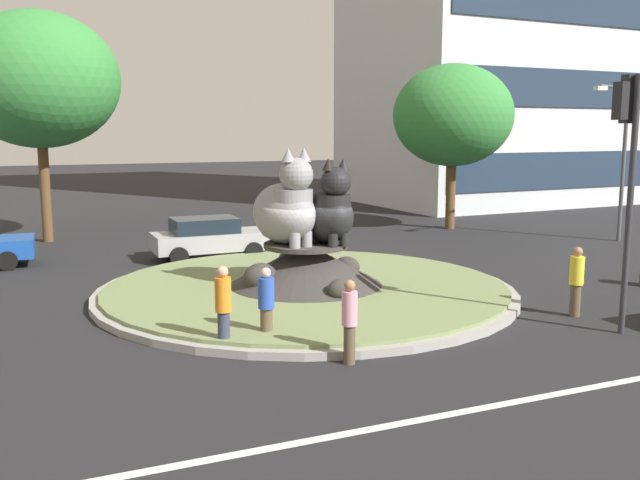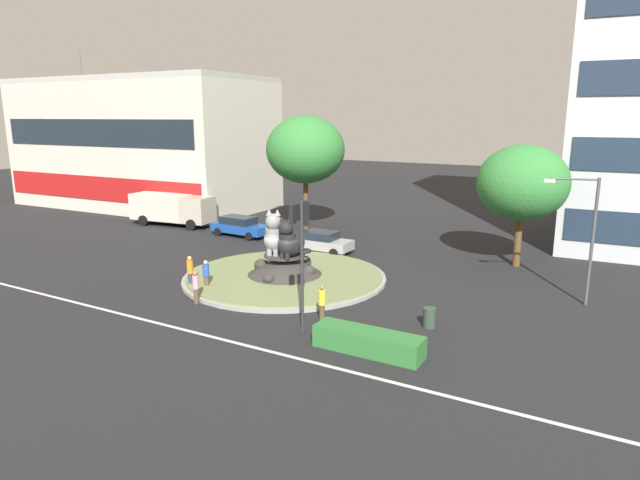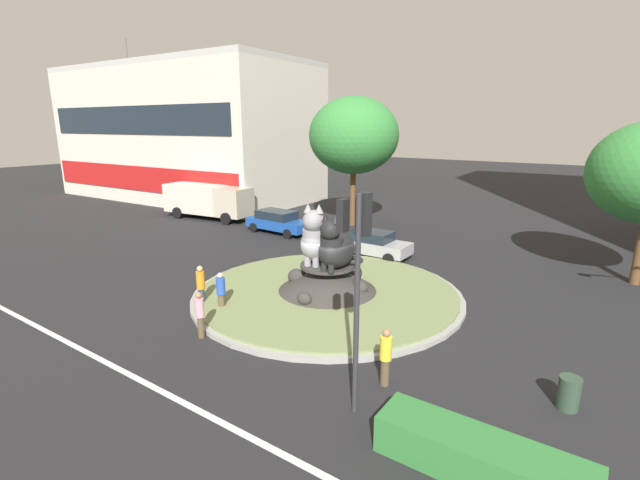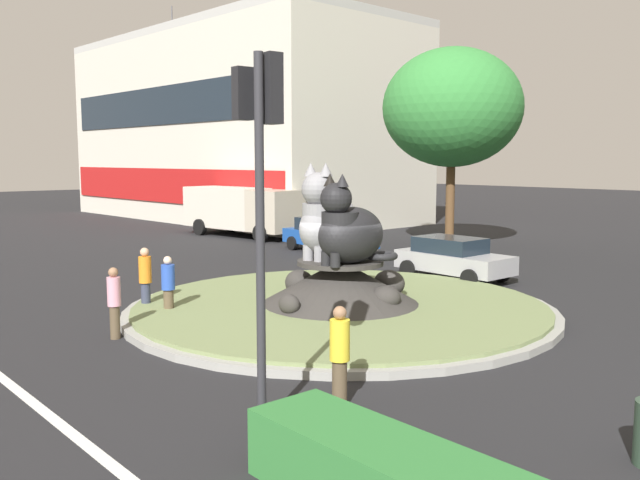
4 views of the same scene
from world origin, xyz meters
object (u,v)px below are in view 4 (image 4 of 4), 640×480
at_px(cat_statue_black, 348,231).
at_px(broadleaf_tree_behind_island, 452,108).
at_px(hatchback_near_shophouse, 453,258).
at_px(shophouse_block, 238,128).
at_px(sedan_on_far_lane, 328,234).
at_px(pedestrian_pink_shirt, 114,301).
at_px(pedestrian_orange_shirt, 145,278).
at_px(pedestrian_yellow_shirt, 340,353).
at_px(pedestrian_blue_shirt, 168,286).
at_px(cat_statue_grey, 329,223).
at_px(traffic_light_mast, 262,159).
at_px(delivery_box_truck, 242,209).

xyz_separation_m(cat_statue_black, broadleaf_tree_behind_island, (-6.87, 13.05, 4.21)).
xyz_separation_m(cat_statue_black, hatchback_near_shophouse, (-1.72, 6.68, -1.54)).
bearing_deg(shophouse_block, sedan_on_far_lane, -24.33).
relative_size(pedestrian_pink_shirt, pedestrian_orange_shirt, 0.94).
bearing_deg(pedestrian_yellow_shirt, pedestrian_blue_shirt, 148.25).
distance_m(cat_statue_grey, hatchback_near_shophouse, 6.58).
bearing_deg(cat_statue_black, traffic_light_mast, 34.55).
distance_m(cat_statue_grey, delivery_box_truck, 18.57).
height_order(cat_statue_black, pedestrian_orange_shirt, cat_statue_black).
xyz_separation_m(cat_statue_grey, pedestrian_pink_shirt, (-0.93, -5.93, -1.51)).
height_order(broadleaf_tree_behind_island, sedan_on_far_lane, broadleaf_tree_behind_island).
bearing_deg(shophouse_block, cat_statue_grey, -31.56).
bearing_deg(pedestrian_pink_shirt, cat_statue_grey, -144.18).
distance_m(pedestrian_pink_shirt, pedestrian_orange_shirt, 2.73).
bearing_deg(broadleaf_tree_behind_island, traffic_light_mast, -59.35).
relative_size(cat_statue_black, hatchback_near_shophouse, 0.59).
relative_size(traffic_light_mast, pedestrian_blue_shirt, 3.48).
bearing_deg(shophouse_block, pedestrian_yellow_shirt, -33.71).
distance_m(shophouse_block, hatchback_near_shophouse, 28.40).
distance_m(shophouse_block, pedestrian_orange_shirt, 31.35).
distance_m(broadleaf_tree_behind_island, sedan_on_far_lane, 8.11).
height_order(traffic_light_mast, broadleaf_tree_behind_island, broadleaf_tree_behind_island).
relative_size(traffic_light_mast, pedestrian_pink_shirt, 3.40).
relative_size(cat_statue_grey, pedestrian_pink_shirt, 1.72).
relative_size(cat_statue_black, pedestrian_pink_shirt, 1.41).
bearing_deg(traffic_light_mast, broadleaf_tree_behind_island, 33.95).
xyz_separation_m(shophouse_block, pedestrian_yellow_shirt, (32.70, -20.27, -5.51)).
relative_size(cat_statue_black, broadleaf_tree_behind_island, 0.26).
relative_size(broadleaf_tree_behind_island, hatchback_near_shophouse, 2.29).
bearing_deg(cat_statue_grey, hatchback_near_shophouse, 173.40).
relative_size(traffic_light_mast, broadleaf_tree_behind_island, 0.62).
bearing_deg(hatchback_near_shophouse, traffic_light_mast, -64.32).
relative_size(cat_statue_black, traffic_light_mast, 0.41).
bearing_deg(cat_statue_grey, pedestrian_yellow_shirt, 37.36).
xyz_separation_m(pedestrian_blue_shirt, hatchback_near_shophouse, (1.37, 10.30, -0.09)).
xyz_separation_m(cat_statue_grey, traffic_light_mast, (5.58, -6.40, 1.77)).
height_order(broadleaf_tree_behind_island, pedestrian_yellow_shirt, broadleaf_tree_behind_island).
bearing_deg(pedestrian_yellow_shirt, broadleaf_tree_behind_island, 98.55).
relative_size(pedestrian_pink_shirt, pedestrian_blue_shirt, 1.02).
bearing_deg(pedestrian_yellow_shirt, hatchback_near_shophouse, 94.86).
bearing_deg(pedestrian_orange_shirt, cat_statue_grey, -161.85).
height_order(cat_statue_grey, cat_statue_black, cat_statue_grey).
bearing_deg(pedestrian_orange_shirt, hatchback_near_shophouse, -138.77).
relative_size(shophouse_block, pedestrian_blue_shirt, 16.04).
height_order(shophouse_block, pedestrian_pink_shirt, shophouse_block).
distance_m(pedestrian_blue_shirt, pedestrian_orange_shirt, 1.01).
relative_size(cat_statue_grey, traffic_light_mast, 0.51).
bearing_deg(broadleaf_tree_behind_island, cat_statue_grey, -65.67).
height_order(sedan_on_far_lane, hatchback_near_shophouse, sedan_on_far_lane).
height_order(traffic_light_mast, pedestrian_pink_shirt, traffic_light_mast).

